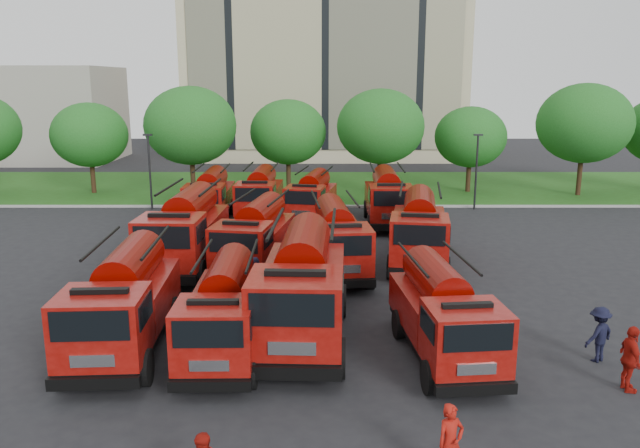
% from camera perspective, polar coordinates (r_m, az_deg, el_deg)
% --- Properties ---
extents(ground, '(140.00, 140.00, 0.00)m').
position_cam_1_polar(ground, '(25.97, -3.25, -6.33)').
color(ground, black).
rests_on(ground, ground).
extents(lawn, '(70.00, 16.00, 0.12)m').
position_cam_1_polar(lawn, '(51.20, -1.65, 3.42)').
color(lawn, '#224412').
rests_on(lawn, ground).
extents(curb, '(70.00, 0.30, 0.14)m').
position_cam_1_polar(curb, '(43.24, -1.95, 1.64)').
color(curb, gray).
rests_on(curb, ground).
extents(apartment_building, '(30.00, 14.18, 25.00)m').
position_cam_1_polar(apartment_building, '(72.51, 0.43, 16.11)').
color(apartment_building, '#C2B390').
rests_on(apartment_building, ground).
extents(side_building, '(18.00, 12.00, 10.00)m').
position_cam_1_polar(side_building, '(75.43, -25.00, 9.09)').
color(side_building, gray).
rests_on(side_building, ground).
extents(tree_1, '(5.71, 5.71, 6.98)m').
position_cam_1_polar(tree_1, '(50.73, -20.33, 7.64)').
color(tree_1, '#382314').
rests_on(tree_1, ground).
extents(tree_2, '(6.72, 6.72, 8.22)m').
position_cam_1_polar(tree_2, '(47.04, -11.75, 8.80)').
color(tree_2, '#382314').
rests_on(tree_2, ground).
extents(tree_3, '(5.88, 5.88, 7.19)m').
position_cam_1_polar(tree_3, '(48.68, -2.94, 8.39)').
color(tree_3, '#382314').
rests_on(tree_3, ground).
extents(tree_4, '(6.55, 6.55, 8.01)m').
position_cam_1_polar(tree_4, '(47.30, 5.56, 8.87)').
color(tree_4, '#382314').
rests_on(tree_4, ground).
extents(tree_5, '(5.46, 5.46, 6.68)m').
position_cam_1_polar(tree_5, '(49.51, 13.59, 7.74)').
color(tree_5, '#382314').
rests_on(tree_5, ground).
extents(tree_6, '(6.89, 6.89, 8.42)m').
position_cam_1_polar(tree_6, '(50.50, 23.02, 8.47)').
color(tree_6, '#382314').
rests_on(tree_6, ground).
extents(lamp_post_0, '(0.60, 0.25, 5.11)m').
position_cam_1_polar(lamp_post_0, '(43.58, -15.32, 5.04)').
color(lamp_post_0, black).
rests_on(lamp_post_0, ground).
extents(lamp_post_1, '(0.60, 0.25, 5.11)m').
position_cam_1_polar(lamp_post_1, '(43.35, 14.12, 5.07)').
color(lamp_post_1, black).
rests_on(lamp_post_1, ground).
extents(fire_truck_0, '(2.93, 7.27, 3.25)m').
position_cam_1_polar(fire_truck_0, '(21.20, -17.47, -6.77)').
color(fire_truck_0, black).
rests_on(fire_truck_0, ground).
extents(fire_truck_1, '(2.46, 6.50, 2.94)m').
position_cam_1_polar(fire_truck_1, '(20.17, -8.72, -7.80)').
color(fire_truck_1, black).
rests_on(fire_truck_1, ground).
extents(fire_truck_2, '(3.23, 8.13, 3.65)m').
position_cam_1_polar(fire_truck_2, '(21.03, -1.64, -5.74)').
color(fire_truck_2, black).
rests_on(fire_truck_2, ground).
extents(fire_truck_3, '(2.83, 6.60, 2.92)m').
position_cam_1_polar(fire_truck_3, '(20.10, 11.21, -8.01)').
color(fire_truck_3, black).
rests_on(fire_truck_3, ground).
extents(fire_truck_4, '(3.11, 7.92, 3.56)m').
position_cam_1_polar(fire_truck_4, '(29.56, -12.17, -0.59)').
color(fire_truck_4, black).
rests_on(fire_truck_4, ground).
extents(fire_truck_5, '(3.48, 7.22, 3.15)m').
position_cam_1_polar(fire_truck_5, '(28.82, -5.91, -1.13)').
color(fire_truck_5, black).
rests_on(fire_truck_5, ground).
extents(fire_truck_6, '(3.03, 7.10, 3.15)m').
position_cam_1_polar(fire_truck_6, '(28.27, 1.52, -1.35)').
color(fire_truck_6, black).
rests_on(fire_truck_6, ground).
extents(fire_truck_7, '(3.61, 7.63, 3.34)m').
position_cam_1_polar(fire_truck_7, '(29.96, 9.04, -0.49)').
color(fire_truck_7, black).
rests_on(fire_truck_7, ground).
extents(fire_truck_8, '(2.58, 6.83, 3.09)m').
position_cam_1_polar(fire_truck_8, '(39.44, -9.99, 2.54)').
color(fire_truck_8, black).
rests_on(fire_truck_8, ground).
extents(fire_truck_9, '(2.71, 6.90, 3.10)m').
position_cam_1_polar(fire_truck_9, '(39.68, -5.50, 2.75)').
color(fire_truck_9, black).
rests_on(fire_truck_9, ground).
extents(fire_truck_10, '(3.35, 6.75, 2.94)m').
position_cam_1_polar(fire_truck_10, '(38.96, -0.77, 2.49)').
color(fire_truck_10, black).
rests_on(fire_truck_10, ground).
extents(fire_truck_11, '(2.77, 7.21, 3.25)m').
position_cam_1_polar(fire_truck_11, '(38.16, 6.18, 2.44)').
color(fire_truck_11, black).
rests_on(fire_truck_11, ground).
extents(firefighter_2, '(0.70, 1.17, 1.93)m').
position_cam_1_polar(firefighter_2, '(20.28, 26.22, -13.50)').
color(firefighter_2, '#98130B').
rests_on(firefighter_2, ground).
extents(firefighter_3, '(1.29, 1.11, 1.78)m').
position_cam_1_polar(firefighter_3, '(21.84, 23.93, -11.35)').
color(firefighter_3, black).
rests_on(firefighter_3, ground).
extents(firefighter_4, '(1.05, 1.01, 1.81)m').
position_cam_1_polar(firefighter_4, '(25.21, -6.00, -6.99)').
color(firefighter_4, black).
rests_on(firefighter_4, ground).
extents(firefighter_5, '(1.95, 1.27, 1.94)m').
position_cam_1_polar(firefighter_5, '(29.77, 10.09, -3.97)').
color(firefighter_5, '#98130B').
rests_on(firefighter_5, ground).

